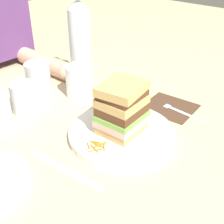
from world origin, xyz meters
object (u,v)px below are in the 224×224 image
(fork, at_px, (176,109))
(napkin_dark, at_px, (170,107))
(knife, at_px, (67,170))
(juice_glass, at_px, (79,83))
(empty_tumbler_2, at_px, (38,79))
(sandwich, at_px, (122,109))
(water_bottle, at_px, (80,41))
(main_plate, at_px, (121,133))
(empty_tumbler_0, at_px, (24,97))

(fork, bearing_deg, napkin_dark, 86.21)
(knife, height_order, juice_glass, juice_glass)
(fork, distance_m, empty_tumbler_2, 0.42)
(sandwich, bearing_deg, water_bottle, 61.38)
(water_bottle, bearing_deg, empty_tumbler_2, 167.26)
(napkin_dark, bearing_deg, fork, -93.79)
(juice_glass, height_order, empty_tumbler_2, empty_tumbler_2)
(main_plate, height_order, knife, main_plate)
(juice_glass, xyz_separation_m, water_bottle, (0.08, 0.07, 0.09))
(main_plate, relative_size, napkin_dark, 1.87)
(empty_tumbler_0, bearing_deg, fork, -49.54)
(napkin_dark, height_order, juice_glass, juice_glass)
(juice_glass, distance_m, empty_tumbler_2, 0.12)
(empty_tumbler_0, xyz_separation_m, empty_tumbler_2, (0.09, 0.05, 0.01))
(knife, xyz_separation_m, juice_glass, (0.25, 0.22, 0.04))
(juice_glass, xyz_separation_m, empty_tumbler_0, (-0.16, 0.05, -0.00))
(napkin_dark, relative_size, water_bottle, 0.46)
(fork, bearing_deg, empty_tumbler_2, 115.83)
(fork, xyz_separation_m, empty_tumbler_2, (-0.18, 0.37, 0.04))
(sandwich, relative_size, empty_tumbler_2, 1.30)
(main_plate, distance_m, empty_tumbler_0, 0.29)
(main_plate, bearing_deg, empty_tumbler_2, 87.54)
(fork, xyz_separation_m, empty_tumbler_0, (-0.27, 0.32, 0.04))
(main_plate, relative_size, juice_glass, 2.71)
(sandwich, height_order, empty_tumbler_2, sandwich)
(main_plate, xyz_separation_m, fork, (0.19, -0.04, -0.00))
(fork, distance_m, knife, 0.37)
(sandwich, distance_m, fork, 0.21)
(napkin_dark, relative_size, empty_tumbler_2, 1.41)
(sandwich, height_order, water_bottle, water_bottle)
(knife, distance_m, empty_tumbler_2, 0.37)
(juice_glass, bearing_deg, knife, -138.81)
(fork, height_order, empty_tumbler_0, empty_tumbler_0)
(knife, bearing_deg, empty_tumbler_2, 60.40)
(empty_tumbler_0, bearing_deg, water_bottle, 4.68)
(fork, bearing_deg, main_plate, 168.48)
(juice_glass, distance_m, empty_tumbler_0, 0.17)
(water_bottle, xyz_separation_m, empty_tumbler_0, (-0.24, -0.02, -0.09))
(napkin_dark, bearing_deg, sandwich, 174.85)
(sandwich, height_order, fork, sandwich)
(knife, bearing_deg, main_plate, -3.04)
(sandwich, bearing_deg, empty_tumbler_0, 105.51)
(water_bottle, distance_m, empty_tumbler_0, 0.26)
(water_bottle, relative_size, empty_tumbler_0, 3.63)
(main_plate, xyz_separation_m, knife, (-0.17, 0.01, -0.01))
(empty_tumbler_2, bearing_deg, main_plate, -92.46)
(empty_tumbler_2, bearing_deg, juice_glass, -56.29)
(main_plate, xyz_separation_m, water_bottle, (0.16, 0.30, 0.13))
(main_plate, height_order, empty_tumbler_0, empty_tumbler_0)
(juice_glass, relative_size, empty_tumbler_0, 1.14)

